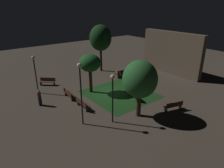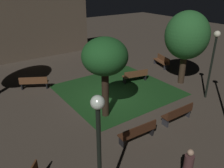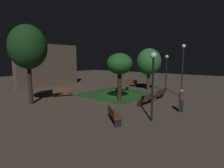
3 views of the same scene
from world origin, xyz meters
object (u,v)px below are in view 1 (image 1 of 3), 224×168
object	(u,v)px
bench_corner	(174,106)
lamp_post_near_wall	(35,68)
tree_lawn_side	(101,38)
tree_right_canopy	(90,64)
pedestrian	(39,97)
lamp_post_plaza_east	(81,85)
bench_near_trees	(48,81)
bench_by_lamp	(82,104)
bench_front_right	(117,73)
lamp_post_path_center	(113,90)
tree_tall_center	(140,80)
bench_front_left	(69,94)
bench_path_side	(134,95)

from	to	relation	value
bench_corner	lamp_post_near_wall	bearing A→B (deg)	-143.93
tree_lawn_side	tree_right_canopy	bearing A→B (deg)	-43.78
bench_corner	pedestrian	distance (m)	12.36
lamp_post_plaza_east	bench_near_trees	bearing A→B (deg)	174.29
bench_by_lamp	bench_front_right	world-z (taller)	same
lamp_post_path_center	lamp_post_plaza_east	distance (m)	2.46
bench_near_trees	tree_tall_center	bearing A→B (deg)	16.53
tree_right_canopy	lamp_post_near_wall	xyz separation A→B (m)	(-3.28, -4.64, -0.38)
bench_near_trees	lamp_post_plaza_east	xyz separation A→B (m)	(9.79, -0.98, 2.91)
bench_front_left	bench_by_lamp	distance (m)	2.67
tree_lawn_side	lamp_post_path_center	bearing A→B (deg)	-31.35
bench_corner	tree_tall_center	bearing A→B (deg)	-113.15
tree_lawn_side	lamp_post_plaza_east	size ratio (longest dim) A/B	1.26
bench_near_trees	lamp_post_path_center	distance (m)	11.31
tree_right_canopy	bench_near_trees	bearing A→B (deg)	-148.77
lamp_post_near_wall	pedestrian	distance (m)	3.65
tree_lawn_side	bench_by_lamp	bearing A→B (deg)	-44.07
bench_by_lamp	bench_path_side	xyz separation A→B (m)	(1.52, 5.08, 0.00)
bench_front_left	bench_by_lamp	bearing A→B (deg)	-0.00
pedestrian	tree_lawn_side	bearing A→B (deg)	115.49
tree_tall_center	tree_lawn_side	size ratio (longest dim) A/B	0.77
lamp_post_path_center	tree_lawn_side	bearing A→B (deg)	148.65
bench_by_lamp	lamp_post_path_center	xyz separation A→B (m)	(3.51, 0.75, 2.34)
bench_by_lamp	bench_corner	size ratio (longest dim) A/B	0.97
bench_front_right	bench_by_lamp	bearing A→B (deg)	-59.77
tree_right_canopy	lamp_post_near_wall	size ratio (longest dim) A/B	1.03
bench_by_lamp	tree_tall_center	xyz separation A→B (m)	(4.07, 3.11, 2.83)
bench_corner	lamp_post_near_wall	distance (m)	14.21
bench_front_right	tree_lawn_side	bearing A→B (deg)	-175.74
tree_tall_center	pedestrian	world-z (taller)	tree_tall_center
tree_tall_center	pedestrian	distance (m)	9.55
bench_by_lamp	bench_front_right	distance (m)	9.31
bench_near_trees	lamp_post_plaza_east	bearing A→B (deg)	-5.71
lamp_post_plaza_east	bench_front_left	bearing A→B (deg)	165.25
bench_corner	bench_front_right	distance (m)	10.25
tree_tall_center	lamp_post_near_wall	distance (m)	11.25
bench_near_trees	tree_tall_center	world-z (taller)	tree_tall_center
pedestrian	bench_near_trees	bearing A→B (deg)	150.87
bench_front_right	pedestrian	xyz separation A→B (m)	(1.71, -10.90, 0.37)
bench_front_left	bench_near_trees	bearing A→B (deg)	-176.14
lamp_post_near_wall	bench_by_lamp	bearing A→B (deg)	18.82
tree_tall_center	tree_right_canopy	world-z (taller)	tree_tall_center
tree_tall_center	lamp_post_plaza_east	bearing A→B (deg)	-112.01
tree_tall_center	lamp_post_plaza_east	world-z (taller)	lamp_post_plaza_east
bench_path_side	tree_tall_center	world-z (taller)	tree_tall_center
bench_by_lamp	lamp_post_path_center	distance (m)	4.28
bench_front_right	pedestrian	bearing A→B (deg)	-81.07
bench_by_lamp	bench_near_trees	xyz separation A→B (m)	(-7.51, -0.33, 0.00)
bench_front_left	lamp_post_near_wall	xyz separation A→B (m)	(-3.26, -2.02, 2.34)
pedestrian	lamp_post_near_wall	bearing A→B (deg)	164.29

